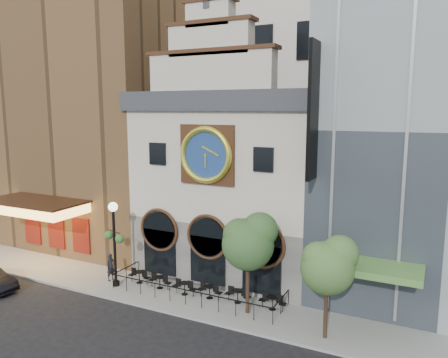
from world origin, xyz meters
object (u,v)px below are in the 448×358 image
bistro_1 (160,281)px  lamppost (114,235)px  tree_right (329,264)px  bistro_0 (139,276)px  tree_left (249,240)px  bistro_5 (272,302)px  bistro_2 (185,287)px  bistro_4 (238,295)px  pedestrian (111,267)px  bistro_3 (210,291)px

bistro_1 → lamppost: lamppost is taller
bistro_1 → tree_right: 11.33m
lamppost → tree_right: lamppost is taller
bistro_0 → tree_left: tree_left is taller
bistro_5 → tree_left: size_ratio=0.28×
bistro_2 → tree_left: size_ratio=0.28×
bistro_0 → bistro_4: size_ratio=1.00×
bistro_5 → lamppost: bearing=-173.0°
bistro_1 → pedestrian: bearing=-174.8°
bistro_2 → pedestrian: bearing=-177.7°
bistro_0 → bistro_2: same height
bistro_2 → bistro_4: bearing=6.6°
bistro_1 → bistro_4: size_ratio=1.00×
lamppost → tree_left: tree_left is taller
bistro_4 → tree_right: size_ratio=0.30×
tree_right → pedestrian: bearing=176.0°
bistro_1 → bistro_5: 7.35m
bistro_0 → bistro_2: bearing=-3.9°
bistro_3 → bistro_4: size_ratio=1.00×
bistro_2 → bistro_4: same height
pedestrian → lamppost: (0.86, -0.54, 2.45)m
bistro_1 → pedestrian: (-3.61, -0.33, 0.44)m
lamppost → bistro_2: bearing=25.6°
bistro_2 → bistro_3: size_ratio=1.00×
bistro_3 → bistro_4: 1.76m
lamppost → tree_right: (13.49, -0.45, 0.44)m
bistro_4 → tree_right: 6.64m
bistro_2 → lamppost: 5.51m
bistro_0 → tree_left: 8.80m
bistro_3 → tree_right: size_ratio=0.30×
bistro_1 → pedestrian: size_ratio=0.87×
tree_right → bistro_2: bearing=172.2°
lamppost → bistro_3: bearing=25.1°
bistro_0 → tree_left: bearing=-5.0°
bistro_2 → lamppost: lamppost is taller
lamppost → tree_right: size_ratio=1.05×
bistro_5 → lamppost: (-10.09, -1.23, 2.89)m
bistro_0 → bistro_4: 6.92m
bistro_5 → tree_left: bearing=-138.8°
bistro_2 → bistro_3: (1.61, 0.21, 0.00)m
bistro_0 → bistro_3: (5.17, -0.03, 0.00)m
bistro_2 → lamppost: size_ratio=0.29×
lamppost → bistro_5: bearing=23.3°
bistro_0 → bistro_2: size_ratio=1.00×
lamppost → tree_left: (9.03, 0.31, 0.79)m
tree_right → bistro_0: bearing=173.3°
bistro_0 → bistro_1: (1.68, -0.13, 0.00)m
bistro_4 → bistro_5: (2.10, 0.08, 0.00)m
bistro_0 → pedestrian: size_ratio=0.87×
bistro_2 → tree_left: (4.40, -0.45, 3.69)m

